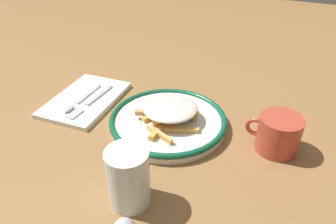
{
  "coord_description": "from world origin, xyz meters",
  "views": [
    {
      "loc": [
        -0.24,
        0.56,
        0.44
      ],
      "look_at": [
        0.0,
        0.0,
        0.04
      ],
      "focal_mm": 34.11,
      "sensor_mm": 36.0,
      "label": 1
    }
  ],
  "objects_px": {
    "plate": "(168,121)",
    "fries_heap": "(169,111)",
    "fork": "(91,101)",
    "water_glass": "(129,177)",
    "napkin": "(86,99)",
    "coffee_mug": "(278,134)",
    "spoon": "(77,103)"
  },
  "relations": [
    {
      "from": "fork",
      "to": "spoon",
      "type": "xyz_separation_m",
      "value": [
        0.03,
        0.02,
        0.0
      ]
    },
    {
      "from": "plate",
      "to": "fries_heap",
      "type": "xyz_separation_m",
      "value": [
        -0.0,
        0.0,
        0.03
      ]
    },
    {
      "from": "fries_heap",
      "to": "napkin",
      "type": "relative_size",
      "value": 0.79
    },
    {
      "from": "plate",
      "to": "fries_heap",
      "type": "height_order",
      "value": "fries_heap"
    },
    {
      "from": "plate",
      "to": "coffee_mug",
      "type": "xyz_separation_m",
      "value": [
        -0.24,
        -0.02,
        0.03
      ]
    },
    {
      "from": "water_glass",
      "to": "fries_heap",
      "type": "bearing_deg",
      "value": -83.73
    },
    {
      "from": "fries_heap",
      "to": "spoon",
      "type": "height_order",
      "value": "fries_heap"
    },
    {
      "from": "napkin",
      "to": "water_glass",
      "type": "height_order",
      "value": "water_glass"
    },
    {
      "from": "coffee_mug",
      "to": "spoon",
      "type": "bearing_deg",
      "value": 4.32
    },
    {
      "from": "plate",
      "to": "water_glass",
      "type": "bearing_deg",
      "value": 96.81
    },
    {
      "from": "fork",
      "to": "water_glass",
      "type": "height_order",
      "value": "water_glass"
    },
    {
      "from": "napkin",
      "to": "fries_heap",
      "type": "bearing_deg",
      "value": 176.06
    },
    {
      "from": "napkin",
      "to": "fork",
      "type": "xyz_separation_m",
      "value": [
        -0.03,
        0.01,
        0.01
      ]
    },
    {
      "from": "spoon",
      "to": "coffee_mug",
      "type": "xyz_separation_m",
      "value": [
        -0.49,
        -0.04,
        0.02
      ]
    },
    {
      "from": "fork",
      "to": "coffee_mug",
      "type": "bearing_deg",
      "value": -178.26
    },
    {
      "from": "napkin",
      "to": "water_glass",
      "type": "xyz_separation_m",
      "value": [
        -0.27,
        0.25,
        0.05
      ]
    },
    {
      "from": "napkin",
      "to": "coffee_mug",
      "type": "height_order",
      "value": "coffee_mug"
    },
    {
      "from": "fork",
      "to": "water_glass",
      "type": "relative_size",
      "value": 1.6
    },
    {
      "from": "napkin",
      "to": "coffee_mug",
      "type": "distance_m",
      "value": 0.49
    },
    {
      "from": "plate",
      "to": "spoon",
      "type": "xyz_separation_m",
      "value": [
        0.24,
        0.02,
        0.0
      ]
    },
    {
      "from": "plate",
      "to": "spoon",
      "type": "relative_size",
      "value": 1.8
    },
    {
      "from": "plate",
      "to": "water_glass",
      "type": "relative_size",
      "value": 2.48
    },
    {
      "from": "fries_heap",
      "to": "coffee_mug",
      "type": "distance_m",
      "value": 0.24
    },
    {
      "from": "fries_heap",
      "to": "water_glass",
      "type": "bearing_deg",
      "value": 96.27
    },
    {
      "from": "fork",
      "to": "coffee_mug",
      "type": "height_order",
      "value": "coffee_mug"
    },
    {
      "from": "fries_heap",
      "to": "spoon",
      "type": "relative_size",
      "value": 1.21
    },
    {
      "from": "fork",
      "to": "coffee_mug",
      "type": "xyz_separation_m",
      "value": [
        -0.46,
        -0.01,
        0.02
      ]
    },
    {
      "from": "fork",
      "to": "napkin",
      "type": "bearing_deg",
      "value": -23.92
    },
    {
      "from": "water_glass",
      "to": "spoon",
      "type": "bearing_deg",
      "value": -37.87
    },
    {
      "from": "fries_heap",
      "to": "coffee_mug",
      "type": "bearing_deg",
      "value": -175.55
    },
    {
      "from": "fries_heap",
      "to": "napkin",
      "type": "height_order",
      "value": "fries_heap"
    },
    {
      "from": "plate",
      "to": "fork",
      "type": "relative_size",
      "value": 1.55
    }
  ]
}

